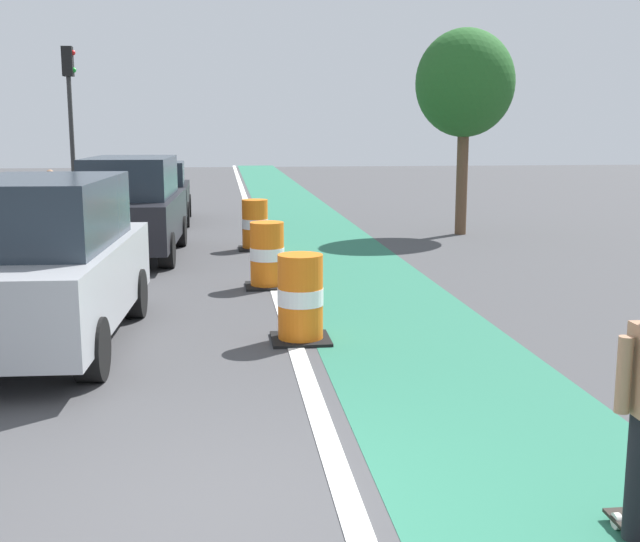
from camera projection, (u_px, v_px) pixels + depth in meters
The scene contains 12 objects.
ground_plane at pixel (220, 516), 5.41m from camera, with size 100.00×100.00×0.00m, color #424244.
bike_lane_strip at pixel (331, 249), 17.42m from camera, with size 2.50×80.00×0.01m, color #286B51.
lane_divider_stripe at pixel (263, 250), 17.24m from camera, with size 0.20×80.00×0.01m, color silver.
parked_suv_nearest at pixel (44, 262), 9.47m from camera, with size 2.09×4.68×2.04m.
parked_suv_second at pixel (132, 207), 16.17m from camera, with size 2.04×4.66×2.04m.
parked_sedan_third at pixel (155, 193), 22.17m from camera, with size 1.98×4.14×1.70m.
traffic_barrel_front at pixel (300, 299), 9.79m from camera, with size 0.73×0.73×1.09m.
traffic_barrel_mid at pixel (267, 256), 13.13m from camera, with size 0.73×0.73×1.09m.
traffic_barrel_back at pixel (255, 225), 17.26m from camera, with size 0.73×0.73×1.09m.
traffic_light_corner at pixel (70, 99), 24.60m from camera, with size 0.41×0.32×5.10m.
pedestrian_crossing at pixel (52, 200), 19.72m from camera, with size 0.34×0.20×1.61m.
street_tree_sidewalk at pixel (465, 84), 19.19m from camera, with size 2.40×2.40×5.00m.
Camera 1 is at (0.06, -5.07, 2.61)m, focal length 44.44 mm.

